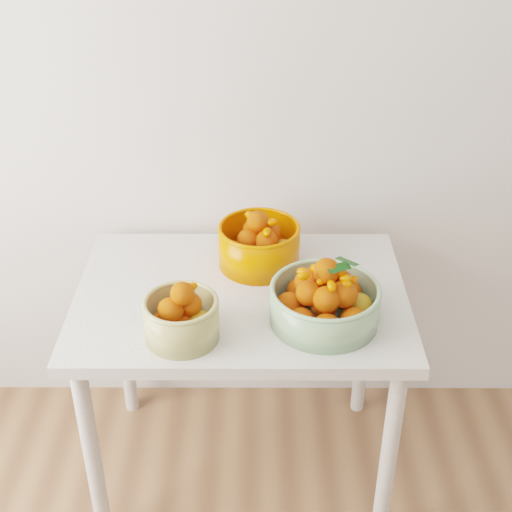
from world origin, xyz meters
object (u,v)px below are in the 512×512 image
at_px(bowl_cream, 182,317).
at_px(bowl_green, 325,301).
at_px(table, 241,317).
at_px(bowl_orange, 259,244).

xyz_separation_m(bowl_cream, bowl_green, (0.39, 0.08, 0.00)).
relative_size(table, bowl_green, 2.49).
bearing_deg(bowl_orange, table, -109.45).
bearing_deg(table, bowl_green, -30.52).
bearing_deg(bowl_orange, bowl_cream, -119.37).
distance_m(table, bowl_orange, 0.24).
distance_m(bowl_green, bowl_orange, 0.35).
xyz_separation_m(table, bowl_cream, (-0.16, -0.22, 0.16)).
height_order(bowl_green, bowl_orange, bowl_green).
bearing_deg(bowl_cream, bowl_green, 11.11).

